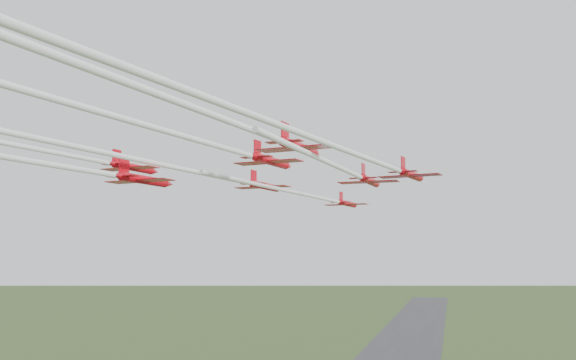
% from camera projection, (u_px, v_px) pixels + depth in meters
% --- Properties ---
extents(runway, '(38.00, 900.00, 0.04)m').
position_uv_depth(runway, '(397.00, 360.00, 283.94)').
color(runway, '#353538').
rests_on(runway, ground).
extents(jet_lead, '(13.59, 55.08, 2.42)m').
position_uv_depth(jet_lead, '(319.00, 198.00, 106.97)').
color(jet_lead, red).
extents(jet_row2_left, '(17.74, 69.80, 2.95)m').
position_uv_depth(jet_row2_left, '(208.00, 174.00, 95.97)').
color(jet_row2_left, red).
extents(jet_row2_right, '(9.99, 49.90, 2.77)m').
position_uv_depth(jet_row2_right, '(351.00, 173.00, 89.01)').
color(jet_row2_right, red).
extents(jet_row3_left, '(15.51, 60.70, 2.80)m').
position_uv_depth(jet_row3_left, '(60.00, 154.00, 85.65)').
color(jet_row3_left, red).
extents(jet_row3_mid, '(14.85, 54.55, 2.92)m').
position_uv_depth(jet_row3_mid, '(225.00, 148.00, 79.19)').
color(jet_row3_mid, red).
extents(jet_row3_right, '(18.61, 66.45, 2.35)m').
position_uv_depth(jet_row3_right, '(353.00, 153.00, 63.73)').
color(jet_row3_right, red).
extents(jet_row4_left, '(15.17, 56.41, 2.86)m').
position_uv_depth(jet_row4_left, '(70.00, 168.00, 73.19)').
color(jet_row4_left, red).
extents(jet_row4_right, '(13.74, 53.80, 2.83)m').
position_uv_depth(jet_row4_right, '(250.00, 129.00, 64.30)').
color(jet_row4_right, red).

